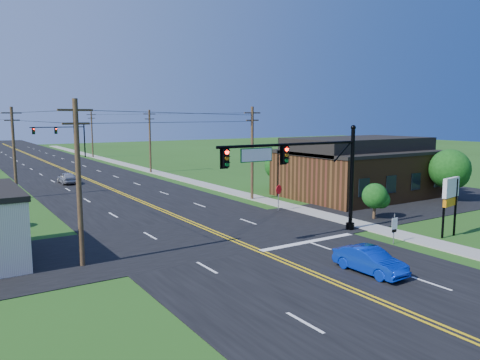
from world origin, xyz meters
TOP-DOWN VIEW (x-y plane):
  - ground at (0.00, 0.00)m, footprint 260.00×260.00m
  - road_main at (0.00, 50.00)m, footprint 16.00×220.00m
  - road_cross at (0.00, 12.00)m, footprint 70.00×10.00m
  - sidewalk at (10.50, 40.00)m, footprint 2.00×160.00m
  - signal_mast_main at (4.34, 8.00)m, footprint 11.30×0.60m
  - signal_mast_far at (4.44, 80.00)m, footprint 10.98×0.60m
  - brick_building at (20.00, 18.00)m, footprint 14.20×11.20m
  - utility_pole_left_a at (-9.50, 10.00)m, footprint 1.80×0.28m
  - utility_pole_left_b at (-9.50, 35.00)m, footprint 1.80×0.28m
  - utility_pole_right_a at (9.80, 22.00)m, footprint 1.80×0.28m
  - utility_pole_right_b at (9.80, 48.00)m, footprint 1.80×0.28m
  - utility_pole_right_c at (9.80, 78.00)m, footprint 1.80×0.28m
  - tree_right_front at (25.00, 11.00)m, footprint 3.80×3.80m
  - tree_right_back at (16.00, 26.00)m, footprint 3.00×3.00m
  - shrub_corner at (13.00, 9.50)m, footprint 2.00×2.00m
  - blue_car at (2.68, 0.70)m, footprint 1.53×4.07m
  - distant_car at (-2.97, 42.83)m, footprint 1.69×4.14m
  - route_sign at (8.42, 3.85)m, footprint 0.49×0.09m
  - stop_sign at (8.50, 16.05)m, footprint 0.79×0.28m
  - pylon_sign at (12.92, 3.00)m, footprint 1.97×0.63m

SIDE VIEW (x-z plane):
  - ground at x=0.00m, z-range 0.00..0.00m
  - road_main at x=0.00m, z-range 0.00..0.04m
  - road_cross at x=0.00m, z-range 0.00..0.04m
  - sidewalk at x=10.50m, z-range 0.00..0.08m
  - blue_car at x=2.68m, z-range 0.00..1.33m
  - distant_car at x=-2.97m, z-range 0.00..1.41m
  - route_sign at x=8.42m, z-range 0.16..2.10m
  - stop_sign at x=8.50m, z-range 0.50..2.79m
  - shrub_corner at x=13.00m, z-range 0.42..3.28m
  - brick_building at x=20.00m, z-range 0.00..4.70m
  - tree_right_back at x=16.00m, z-range 0.55..4.65m
  - pylon_sign at x=12.92m, z-range 0.93..4.95m
  - tree_right_front at x=25.00m, z-range 0.60..5.60m
  - signal_mast_far at x=4.44m, z-range 0.81..8.29m
  - utility_pole_left_a at x=-9.50m, z-range 0.22..9.22m
  - utility_pole_left_b at x=-9.50m, z-range 0.22..9.22m
  - utility_pole_right_a at x=9.80m, z-range 0.22..9.22m
  - utility_pole_right_b at x=9.80m, z-range 0.22..9.22m
  - utility_pole_right_c at x=9.80m, z-range 0.22..9.22m
  - signal_mast_main at x=4.34m, z-range 1.01..8.49m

